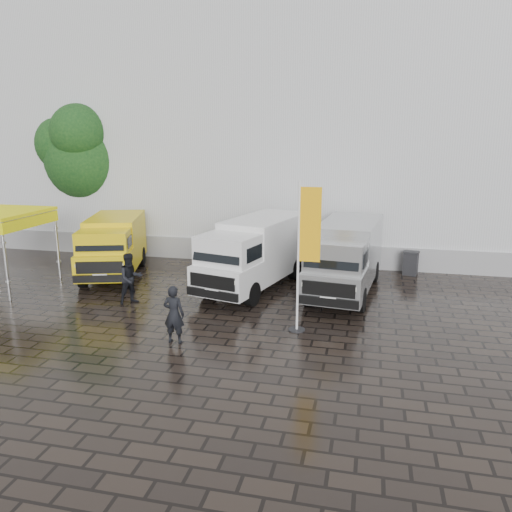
{
  "coord_description": "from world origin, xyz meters",
  "views": [
    {
      "loc": [
        2.84,
        -13.77,
        5.67
      ],
      "look_at": [
        -0.88,
        2.2,
        1.72
      ],
      "focal_mm": 35.0,
      "sensor_mm": 36.0,
      "label": 1
    }
  ],
  "objects_px": {
    "van_silver": "(345,259)",
    "person_tent": "(131,278)",
    "van_white": "(255,254)",
    "person_front": "(174,314)",
    "flagpole": "(305,251)",
    "van_yellow": "(113,247)",
    "wheelie_bin": "(411,263)"
  },
  "relations": [
    {
      "from": "van_white",
      "to": "van_silver",
      "type": "xyz_separation_m",
      "value": [
        3.38,
        0.11,
        -0.01
      ]
    },
    {
      "from": "flagpole",
      "to": "van_silver",
      "type": "bearing_deg",
      "value": 76.43
    },
    {
      "from": "van_white",
      "to": "van_yellow",
      "type": "bearing_deg",
      "value": -169.37
    },
    {
      "from": "van_yellow",
      "to": "wheelie_bin",
      "type": "relative_size",
      "value": 5.15
    },
    {
      "from": "van_white",
      "to": "wheelie_bin",
      "type": "distance_m",
      "value": 6.84
    },
    {
      "from": "person_front",
      "to": "flagpole",
      "type": "bearing_deg",
      "value": -152.39
    },
    {
      "from": "van_white",
      "to": "person_front",
      "type": "xyz_separation_m",
      "value": [
        -1.0,
        -5.62,
        -0.47
      ]
    },
    {
      "from": "wheelie_bin",
      "to": "person_front",
      "type": "relative_size",
      "value": 0.6
    },
    {
      "from": "van_silver",
      "to": "person_tent",
      "type": "relative_size",
      "value": 3.34
    },
    {
      "from": "van_white",
      "to": "wheelie_bin",
      "type": "bearing_deg",
      "value": 43.17
    },
    {
      "from": "van_silver",
      "to": "flagpole",
      "type": "distance_m",
      "value": 4.34
    },
    {
      "from": "flagpole",
      "to": "person_front",
      "type": "height_order",
      "value": "flagpole"
    },
    {
      "from": "van_silver",
      "to": "person_tent",
      "type": "height_order",
      "value": "van_silver"
    },
    {
      "from": "van_yellow",
      "to": "person_tent",
      "type": "height_order",
      "value": "van_yellow"
    },
    {
      "from": "person_front",
      "to": "person_tent",
      "type": "xyz_separation_m",
      "value": [
        -2.76,
        2.86,
        0.05
      ]
    },
    {
      "from": "van_silver",
      "to": "person_tent",
      "type": "xyz_separation_m",
      "value": [
        -7.14,
        -2.88,
        -0.4
      ]
    },
    {
      "from": "van_white",
      "to": "person_front",
      "type": "relative_size",
      "value": 3.59
    },
    {
      "from": "person_front",
      "to": "person_tent",
      "type": "distance_m",
      "value": 3.97
    },
    {
      "from": "van_white",
      "to": "person_tent",
      "type": "bearing_deg",
      "value": -129.37
    },
    {
      "from": "wheelie_bin",
      "to": "person_front",
      "type": "xyz_separation_m",
      "value": [
        -6.94,
        -8.91,
        0.34
      ]
    },
    {
      "from": "van_white",
      "to": "van_silver",
      "type": "distance_m",
      "value": 3.39
    },
    {
      "from": "van_yellow",
      "to": "flagpole",
      "type": "distance_m",
      "value": 9.64
    },
    {
      "from": "van_silver",
      "to": "flagpole",
      "type": "xyz_separation_m",
      "value": [
        -0.98,
        -4.06,
        1.17
      ]
    },
    {
      "from": "van_white",
      "to": "flagpole",
      "type": "relative_size",
      "value": 1.34
    },
    {
      "from": "van_silver",
      "to": "flagpole",
      "type": "bearing_deg",
      "value": -97.02
    },
    {
      "from": "person_front",
      "to": "person_tent",
      "type": "relative_size",
      "value": 0.94
    },
    {
      "from": "van_white",
      "to": "van_silver",
      "type": "height_order",
      "value": "van_white"
    },
    {
      "from": "van_white",
      "to": "person_front",
      "type": "distance_m",
      "value": 5.73
    },
    {
      "from": "van_white",
      "to": "wheelie_bin",
      "type": "relative_size",
      "value": 6.01
    },
    {
      "from": "van_yellow",
      "to": "van_silver",
      "type": "relative_size",
      "value": 0.87
    },
    {
      "from": "van_silver",
      "to": "flagpole",
      "type": "height_order",
      "value": "flagpole"
    },
    {
      "from": "van_yellow",
      "to": "person_front",
      "type": "bearing_deg",
      "value": -67.19
    }
  ]
}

